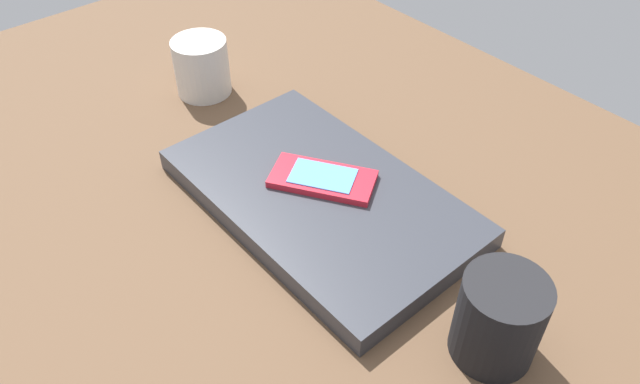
# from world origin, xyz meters

# --- Properties ---
(desk_surface) EXTENTS (1.20, 0.80, 0.03)m
(desk_surface) POSITION_xyz_m (0.00, 0.00, 0.01)
(desk_surface) COLOR brown
(desk_surface) RESTS_ON ground
(laptop_closed) EXTENTS (0.36, 0.21, 0.03)m
(laptop_closed) POSITION_xyz_m (-0.07, 0.03, 0.04)
(laptop_closed) COLOR #33353D
(laptop_closed) RESTS_ON desk_surface
(cell_phone_on_laptop) EXTENTS (0.13, 0.11, 0.01)m
(cell_phone_on_laptop) POSITION_xyz_m (-0.06, 0.02, 0.06)
(cell_phone_on_laptop) COLOR red
(cell_phone_on_laptop) RESTS_ON laptop_closed
(pen_cup) EXTENTS (0.08, 0.08, 0.09)m
(pen_cup) POSITION_xyz_m (-0.32, 0.04, 0.08)
(pen_cup) COLOR black
(pen_cup) RESTS_ON desk_surface
(coffee_mug) EXTENTS (0.11, 0.08, 0.08)m
(coffee_mug) POSITION_xyz_m (0.22, 0.00, 0.07)
(coffee_mug) COLOR silver
(coffee_mug) RESTS_ON desk_surface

